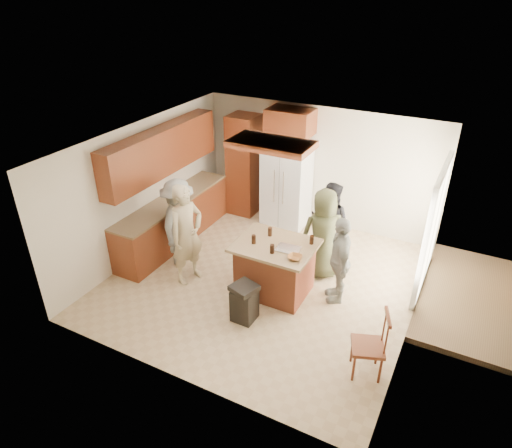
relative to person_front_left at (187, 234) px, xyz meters
The scene contains 12 objects.
person_front_left is the anchor object (origin of this frame).
person_behind_left 2.58m from the person_front_left, 42.31° to the left, with size 0.75×0.47×1.55m, color black.
person_behind_right 2.32m from the person_front_left, 30.56° to the left, with size 0.81×0.53×1.65m, color #353720.
person_side_right 2.56m from the person_front_left, 14.95° to the left, with size 0.88×0.45×1.50m, color #9A9C93.
person_counter 0.58m from the person_front_left, 139.20° to the left, with size 1.07×0.50×1.65m, color gray.
left_cabinetry 1.42m from the person_front_left, 138.11° to the left, with size 0.64×3.00×2.30m.
back_wall_units 2.79m from the person_front_left, 92.99° to the left, with size 1.80×0.60×2.45m.
refrigerator 2.74m from the person_front_left, 76.51° to the left, with size 0.90×0.76×1.80m.
kitchen_island 1.58m from the person_front_left, 13.41° to the left, with size 1.28×1.03×0.93m.
island_items 1.72m from the person_front_left, ahead, with size 0.91×0.68×0.15m.
trash_bin 1.57m from the person_front_left, 20.05° to the right, with size 0.45×0.45×0.63m.
spindle_chair 3.45m from the person_front_left, 11.75° to the right, with size 0.54×0.54×0.99m.
Camera 1 is at (2.90, -5.88, 4.75)m, focal length 32.00 mm.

